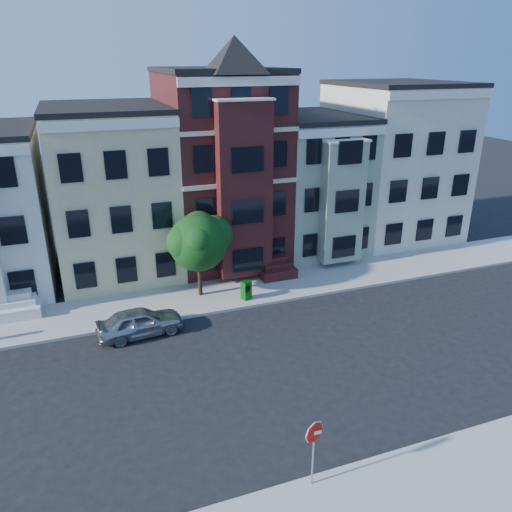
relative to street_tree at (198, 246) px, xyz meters
name	(u,v)px	position (x,y,z in m)	size (l,w,h in m)	color
ground	(314,363)	(3.15, -8.28, -3.13)	(120.00, 120.00, 0.00)	black
far_sidewalk	(254,289)	(3.15, -0.28, -3.05)	(60.00, 4.00, 0.15)	#9E9B93
near_sidewalk	(429,497)	(3.15, -16.28, -3.05)	(60.00, 4.00, 0.15)	#9E9B93
house_yellow	(113,193)	(-3.85, 6.22, 1.87)	(7.00, 9.00, 10.00)	beige
house_brown	(220,169)	(3.15, 6.22, 2.87)	(7.00, 9.00, 12.00)	#401414
house_green	(308,183)	(9.65, 6.22, 1.37)	(6.00, 9.00, 9.00)	gray
house_cream	(392,163)	(16.65, 6.22, 2.37)	(8.00, 9.00, 11.00)	beige
street_tree	(198,246)	(0.00, 0.00, 0.00)	(5.12, 5.12, 5.96)	#1B5018
parked_car	(140,322)	(-3.84, -3.08, -2.42)	(1.68, 4.18, 1.42)	#9D9FA3
newspaper_box	(246,290)	(2.29, -1.42, -2.44)	(0.48, 0.43, 1.07)	#09510A
stop_sign	(313,450)	(-0.09, -14.59, -1.61)	(0.75, 0.11, 2.74)	#B40800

